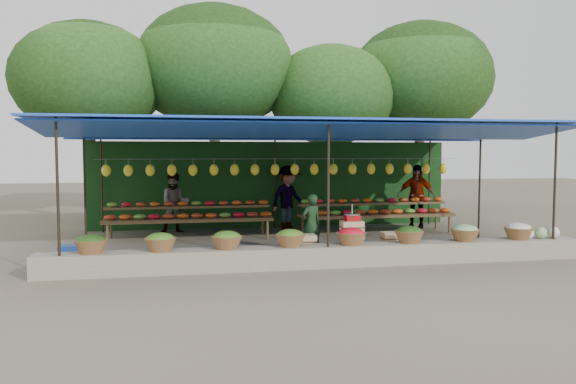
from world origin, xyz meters
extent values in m
plane|color=brown|center=(0.00, 0.00, 0.00)|extent=(60.00, 60.00, 0.00)
cube|color=gray|center=(0.00, -2.75, 0.20)|extent=(10.60, 0.55, 0.40)
cylinder|color=black|center=(-4.80, -2.90, 1.40)|extent=(0.05, 0.05, 2.80)
cylinder|color=black|center=(0.00, -2.90, 1.40)|extent=(0.05, 0.05, 2.80)
cylinder|color=black|center=(4.80, -2.90, 1.40)|extent=(0.05, 0.05, 2.80)
cylinder|color=black|center=(-4.80, 0.00, 1.40)|extent=(0.05, 0.05, 2.80)
cylinder|color=black|center=(4.80, 0.00, 1.40)|extent=(0.05, 0.05, 2.80)
cylinder|color=black|center=(-4.80, 2.90, 1.40)|extent=(0.05, 0.05, 2.80)
cylinder|color=black|center=(0.00, 2.90, 1.40)|extent=(0.05, 0.05, 2.80)
cylinder|color=black|center=(4.80, 2.90, 1.40)|extent=(0.05, 0.05, 2.80)
cube|color=blue|center=(0.00, 0.00, 2.80)|extent=(10.80, 6.60, 0.04)
cube|color=blue|center=(0.00, -2.00, 2.62)|extent=(10.80, 2.19, 0.26)
cube|color=blue|center=(0.00, 2.00, 2.62)|extent=(10.80, 2.19, 0.26)
cylinder|color=gray|center=(0.00, 1.40, 2.02)|extent=(9.60, 0.01, 0.01)
ellipsoid|color=yellow|center=(-4.50, 1.40, 1.74)|extent=(0.23, 0.17, 0.30)
ellipsoid|color=yellow|center=(-3.97, 1.40, 1.74)|extent=(0.23, 0.17, 0.30)
ellipsoid|color=yellow|center=(-3.44, 1.40, 1.74)|extent=(0.23, 0.17, 0.30)
ellipsoid|color=yellow|center=(-2.91, 1.40, 1.74)|extent=(0.23, 0.17, 0.30)
ellipsoid|color=yellow|center=(-2.38, 1.40, 1.74)|extent=(0.23, 0.17, 0.30)
ellipsoid|color=yellow|center=(-1.85, 1.40, 1.74)|extent=(0.23, 0.17, 0.30)
ellipsoid|color=yellow|center=(-1.32, 1.40, 1.74)|extent=(0.23, 0.17, 0.30)
ellipsoid|color=yellow|center=(-0.79, 1.40, 1.74)|extent=(0.23, 0.17, 0.30)
ellipsoid|color=yellow|center=(-0.26, 1.40, 1.74)|extent=(0.23, 0.17, 0.30)
ellipsoid|color=yellow|center=(0.26, 1.40, 1.74)|extent=(0.23, 0.17, 0.30)
ellipsoid|color=yellow|center=(0.79, 1.40, 1.74)|extent=(0.23, 0.17, 0.30)
ellipsoid|color=yellow|center=(1.32, 1.40, 1.74)|extent=(0.23, 0.17, 0.30)
ellipsoid|color=yellow|center=(1.85, 1.40, 1.74)|extent=(0.23, 0.17, 0.30)
ellipsoid|color=yellow|center=(2.38, 1.40, 1.74)|extent=(0.23, 0.17, 0.30)
ellipsoid|color=yellow|center=(2.91, 1.40, 1.74)|extent=(0.23, 0.17, 0.30)
ellipsoid|color=yellow|center=(3.44, 1.40, 1.74)|extent=(0.23, 0.17, 0.30)
ellipsoid|color=yellow|center=(3.97, 1.40, 1.74)|extent=(0.23, 0.17, 0.30)
ellipsoid|color=yellow|center=(4.50, 1.40, 1.74)|extent=(0.23, 0.17, 0.30)
ellipsoid|color=#254A13|center=(-4.30, -2.75, 0.62)|extent=(0.52, 0.52, 0.23)
ellipsoid|color=#43751F|center=(-3.10, -2.75, 0.62)|extent=(0.52, 0.52, 0.23)
ellipsoid|color=#43751F|center=(-1.90, -2.75, 0.62)|extent=(0.52, 0.52, 0.23)
ellipsoid|color=#43751F|center=(-0.70, -2.75, 0.62)|extent=(0.52, 0.52, 0.23)
ellipsoid|color=red|center=(0.50, -2.75, 0.62)|extent=(0.52, 0.52, 0.23)
ellipsoid|color=#254A13|center=(1.70, -2.75, 0.62)|extent=(0.52, 0.52, 0.23)
ellipsoid|color=#8FC77C|center=(2.90, -2.75, 0.62)|extent=(0.52, 0.52, 0.23)
ellipsoid|color=silver|center=(4.10, -2.75, 0.62)|extent=(0.52, 0.52, 0.23)
cube|color=#184418|center=(0.00, 3.15, 1.25)|extent=(10.60, 0.06, 2.50)
cylinder|color=#322512|center=(-5.50, 5.80, 1.98)|extent=(0.36, 0.36, 3.97)
ellipsoid|color=black|center=(-5.50, 5.80, 4.46)|extent=(4.77, 4.77, 3.69)
cylinder|color=#322512|center=(-1.50, 6.20, 2.24)|extent=(0.36, 0.36, 4.48)
ellipsoid|color=black|center=(-1.50, 6.20, 5.04)|extent=(5.39, 5.39, 4.17)
cylinder|color=#322512|center=(2.50, 5.90, 1.86)|extent=(0.36, 0.36, 3.71)
ellipsoid|color=black|center=(2.50, 5.90, 4.18)|extent=(4.47, 4.47, 3.45)
cylinder|color=#322512|center=(6.00, 6.30, 2.18)|extent=(0.36, 0.36, 4.35)
ellipsoid|color=black|center=(6.00, 6.30, 4.90)|extent=(5.24, 5.24, 4.05)
cube|color=#48381D|center=(-2.50, 1.30, 0.50)|extent=(4.20, 0.95, 0.08)
cube|color=#48381D|center=(-2.50, 1.60, 0.78)|extent=(4.20, 0.35, 0.06)
cylinder|color=#48381D|center=(-4.45, 0.90, 0.25)|extent=(0.06, 0.06, 0.50)
cylinder|color=#48381D|center=(-0.55, 0.90, 0.25)|extent=(0.06, 0.06, 0.50)
cylinder|color=#48381D|center=(-4.45, 1.70, 0.25)|extent=(0.06, 0.06, 0.50)
cylinder|color=#48381D|center=(-0.55, 1.70, 0.25)|extent=(0.06, 0.06, 0.50)
ellipsoid|color=#A63417|center=(-4.40, 1.15, 0.60)|extent=(0.31, 0.26, 0.13)
ellipsoid|color=#60962E|center=(-4.40, 1.60, 0.87)|extent=(0.26, 0.22, 0.12)
ellipsoid|color=#D84D13|center=(-4.05, 1.15, 0.60)|extent=(0.31, 0.26, 0.13)
ellipsoid|color=red|center=(-4.05, 1.60, 0.87)|extent=(0.26, 0.22, 0.12)
ellipsoid|color=#60962E|center=(-3.70, 1.15, 0.60)|extent=(0.31, 0.26, 0.13)
ellipsoid|color=#A63417|center=(-3.70, 1.60, 0.87)|extent=(0.26, 0.22, 0.12)
ellipsoid|color=red|center=(-3.35, 1.15, 0.60)|extent=(0.31, 0.26, 0.13)
ellipsoid|color=#D84D13|center=(-3.35, 1.60, 0.87)|extent=(0.26, 0.22, 0.12)
ellipsoid|color=#A63417|center=(-3.00, 1.15, 0.60)|extent=(0.31, 0.26, 0.13)
ellipsoid|color=#A63417|center=(-3.00, 1.60, 0.87)|extent=(0.26, 0.22, 0.12)
ellipsoid|color=#D84D13|center=(-2.65, 1.15, 0.60)|extent=(0.31, 0.26, 0.13)
ellipsoid|color=#D84D13|center=(-2.65, 1.60, 0.87)|extent=(0.26, 0.22, 0.12)
ellipsoid|color=#A63417|center=(-2.30, 1.15, 0.60)|extent=(0.31, 0.26, 0.13)
ellipsoid|color=#60962E|center=(-2.30, 1.60, 0.87)|extent=(0.26, 0.22, 0.12)
ellipsoid|color=#D84D13|center=(-1.95, 1.15, 0.60)|extent=(0.31, 0.26, 0.13)
ellipsoid|color=red|center=(-1.95, 1.60, 0.87)|extent=(0.26, 0.22, 0.12)
ellipsoid|color=#60962E|center=(-1.60, 1.15, 0.60)|extent=(0.31, 0.26, 0.13)
ellipsoid|color=#A63417|center=(-1.60, 1.60, 0.87)|extent=(0.26, 0.22, 0.12)
ellipsoid|color=red|center=(-1.25, 1.15, 0.60)|extent=(0.31, 0.26, 0.13)
ellipsoid|color=#D84D13|center=(-1.25, 1.60, 0.87)|extent=(0.26, 0.22, 0.12)
ellipsoid|color=#A63417|center=(-0.90, 1.15, 0.60)|extent=(0.31, 0.26, 0.13)
ellipsoid|color=#A63417|center=(-0.90, 1.60, 0.87)|extent=(0.26, 0.22, 0.12)
ellipsoid|color=#D84D13|center=(-0.55, 1.15, 0.60)|extent=(0.31, 0.26, 0.13)
ellipsoid|color=#D84D13|center=(-0.55, 1.60, 0.87)|extent=(0.26, 0.22, 0.12)
cube|color=#48381D|center=(2.50, 1.30, 0.50)|extent=(4.20, 0.95, 0.08)
cube|color=#48381D|center=(2.50, 1.60, 0.78)|extent=(4.20, 0.35, 0.06)
cylinder|color=#48381D|center=(0.55, 0.90, 0.25)|extent=(0.06, 0.06, 0.50)
cylinder|color=#48381D|center=(4.45, 0.90, 0.25)|extent=(0.06, 0.06, 0.50)
cylinder|color=#48381D|center=(0.55, 1.70, 0.25)|extent=(0.06, 0.06, 0.50)
cylinder|color=#48381D|center=(4.45, 1.70, 0.25)|extent=(0.06, 0.06, 0.50)
ellipsoid|color=#A63417|center=(0.60, 1.15, 0.60)|extent=(0.31, 0.26, 0.13)
ellipsoid|color=#60962E|center=(0.60, 1.60, 0.87)|extent=(0.26, 0.22, 0.12)
ellipsoid|color=#D84D13|center=(0.95, 1.15, 0.60)|extent=(0.31, 0.26, 0.13)
ellipsoid|color=red|center=(0.95, 1.60, 0.87)|extent=(0.26, 0.22, 0.12)
ellipsoid|color=#60962E|center=(1.30, 1.15, 0.60)|extent=(0.31, 0.26, 0.13)
ellipsoid|color=#A63417|center=(1.30, 1.60, 0.87)|extent=(0.26, 0.22, 0.12)
ellipsoid|color=red|center=(1.65, 1.15, 0.60)|extent=(0.31, 0.26, 0.13)
ellipsoid|color=#D84D13|center=(1.65, 1.60, 0.87)|extent=(0.26, 0.22, 0.12)
ellipsoid|color=#A63417|center=(2.00, 1.15, 0.60)|extent=(0.31, 0.26, 0.13)
ellipsoid|color=#A63417|center=(2.00, 1.60, 0.87)|extent=(0.26, 0.22, 0.12)
ellipsoid|color=#D84D13|center=(2.35, 1.15, 0.60)|extent=(0.31, 0.26, 0.13)
ellipsoid|color=#D84D13|center=(2.35, 1.60, 0.87)|extent=(0.26, 0.22, 0.12)
ellipsoid|color=#A63417|center=(2.70, 1.15, 0.60)|extent=(0.31, 0.26, 0.13)
ellipsoid|color=#60962E|center=(2.70, 1.60, 0.87)|extent=(0.26, 0.22, 0.12)
ellipsoid|color=#D84D13|center=(3.05, 1.15, 0.60)|extent=(0.31, 0.26, 0.13)
ellipsoid|color=red|center=(3.05, 1.60, 0.87)|extent=(0.26, 0.22, 0.12)
ellipsoid|color=#60962E|center=(3.40, 1.15, 0.60)|extent=(0.31, 0.26, 0.13)
ellipsoid|color=#A63417|center=(3.40, 1.60, 0.87)|extent=(0.26, 0.22, 0.12)
ellipsoid|color=red|center=(3.75, 1.15, 0.60)|extent=(0.31, 0.26, 0.13)
ellipsoid|color=#D84D13|center=(3.75, 1.60, 0.87)|extent=(0.26, 0.22, 0.12)
ellipsoid|color=#A63417|center=(4.10, 1.15, 0.60)|extent=(0.31, 0.26, 0.13)
ellipsoid|color=#A63417|center=(4.10, 1.60, 0.87)|extent=(0.26, 0.22, 0.12)
ellipsoid|color=#D84D13|center=(4.45, 1.15, 0.60)|extent=(0.31, 0.26, 0.13)
ellipsoid|color=#D84D13|center=(4.45, 1.60, 0.87)|extent=(0.26, 0.22, 0.12)
cube|color=tan|center=(-0.25, -2.02, 0.12)|extent=(0.47, 0.36, 0.25)
cube|color=tan|center=(-0.25, -2.02, 0.39)|extent=(0.47, 0.36, 0.25)
cube|color=tan|center=(0.75, -2.02, 0.12)|extent=(0.47, 0.36, 0.25)
cube|color=tan|center=(0.75, -2.02, 0.39)|extent=(0.47, 0.36, 0.25)
cube|color=tan|center=(0.75, -2.02, 0.65)|extent=(0.47, 0.36, 0.25)
cube|color=tan|center=(1.65, -2.02, 0.12)|extent=(0.47, 0.36, 0.25)
cube|color=tan|center=(1.65, -2.02, 0.39)|extent=(0.47, 0.36, 0.25)
cube|color=#A90D13|center=(0.76, -2.02, 0.83)|extent=(0.30, 0.26, 0.12)
cylinder|color=gray|center=(0.76, -2.02, 0.91)|extent=(0.32, 0.32, 0.03)
cylinder|color=gray|center=(0.76, -2.02, 1.00)|extent=(0.03, 0.03, 0.22)
imported|color=#18351A|center=(0.05, -1.34, 0.64)|extent=(0.55, 0.46, 1.29)
imported|color=slate|center=(-2.84, 2.44, 0.82)|extent=(0.82, 0.66, 1.64)
imported|color=slate|center=(0.29, 2.42, 0.91)|extent=(1.35, 1.19, 1.82)
imported|color=slate|center=(4.01, 2.08, 0.92)|extent=(1.16, 0.90, 1.84)
cube|color=navy|center=(-3.80, -2.60, 0.15)|extent=(0.56, 0.47, 0.29)
cube|color=navy|center=(-4.86, -1.26, 0.16)|extent=(0.54, 0.39, 0.32)
camera|label=1|loc=(-2.80, -13.06, 2.18)|focal=35.00mm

